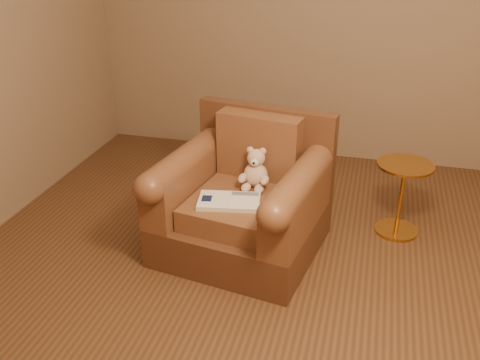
# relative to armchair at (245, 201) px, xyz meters

# --- Properties ---
(floor) EXTENTS (4.00, 4.00, 0.00)m
(floor) POSITION_rel_armchair_xyz_m (0.38, -0.46, -0.31)
(floor) COLOR #56341D
(floor) RESTS_ON ground
(armchair) EXTENTS (1.01, 0.97, 0.80)m
(armchair) POSITION_rel_armchair_xyz_m (0.00, 0.00, 0.00)
(armchair) COLOR #532E1B
(armchair) RESTS_ON floor
(teddy_bear) EXTENTS (0.18, 0.20, 0.25)m
(teddy_bear) POSITION_rel_armchair_xyz_m (0.05, 0.07, 0.17)
(teddy_bear) COLOR #D6AA96
(teddy_bear) RESTS_ON armchair
(guidebook) EXTENTS (0.38, 0.26, 0.03)m
(guidebook) POSITION_rel_armchair_xyz_m (-0.05, -0.18, 0.09)
(guidebook) COLOR beige
(guidebook) RESTS_ON armchair
(side_table) EXTENTS (0.34, 0.34, 0.48)m
(side_table) POSITION_rel_armchair_xyz_m (0.91, 0.40, -0.05)
(side_table) COLOR gold
(side_table) RESTS_ON floor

